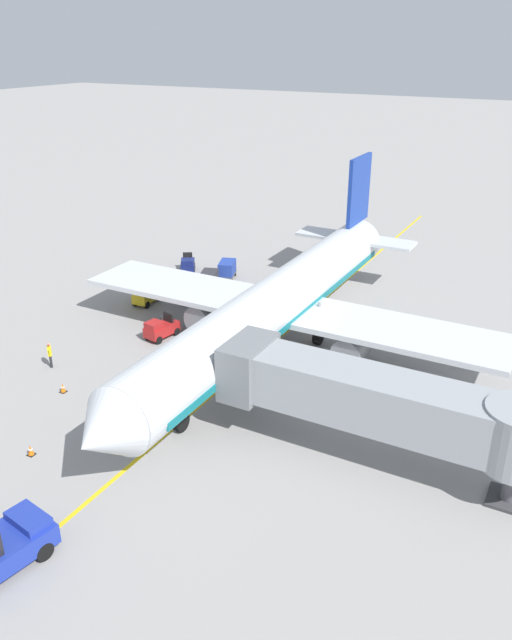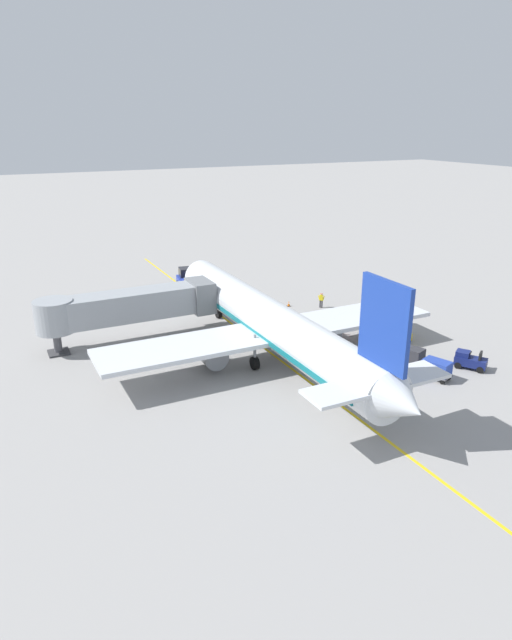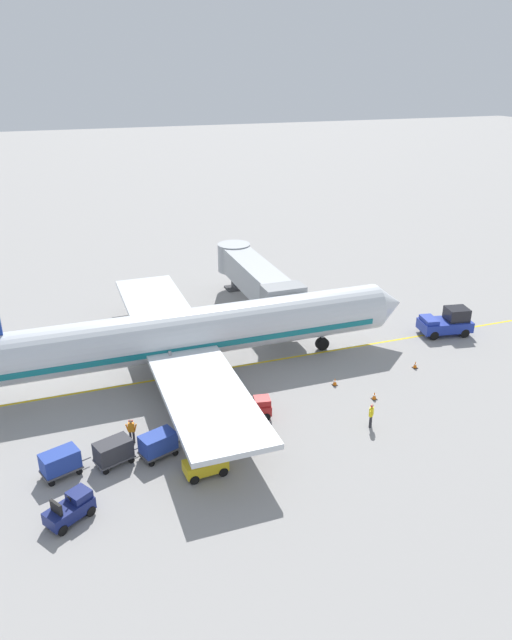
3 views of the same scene
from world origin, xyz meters
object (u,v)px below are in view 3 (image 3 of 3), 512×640
(baggage_cart_third_in_train, at_px, (60,462))
(ground_crew_loader, at_px, (131,430))
(parked_airliner, at_px, (186,334))
(baggage_tug_trailing, at_px, (207,464))
(pushback_tractor, at_px, (447,322))
(baggage_cart_second_in_train, at_px, (113,451))
(baggage_tug_spare, at_px, (71,508))
(baggage_tug_lead, at_px, (253,408))
(safety_cone_wing_tip, at_px, (374,396))
(ground_crew_wing_walker, at_px, (371,414))
(baggage_cart_front, at_px, (158,443))
(safety_cone_nose_left, at_px, (415,365))
(jet_bridge, at_px, (255,277))
(safety_cone_nose_right, at_px, (335,382))

(baggage_cart_third_in_train, bearing_deg, ground_crew_loader, 112.98)
(parked_airliner, bearing_deg, baggage_tug_trailing, -8.56)
(pushback_tractor, distance_m, baggage_cart_third_in_train, 34.17)
(parked_airliner, distance_m, baggage_cart_second_in_train, 12.14)
(baggage_tug_trailing, xyz_separation_m, baggage_tug_spare, (1.22, -7.64, 0.00))
(baggage_tug_lead, height_order, safety_cone_wing_tip, baggage_tug_lead)
(ground_crew_wing_walker, bearing_deg, baggage_cart_front, -96.26)
(baggage_cart_front, bearing_deg, parked_airliner, 157.08)
(parked_airliner, relative_size, baggage_tug_spare, 13.52)
(safety_cone_nose_left, bearing_deg, baggage_cart_second_in_train, -79.65)
(jet_bridge, height_order, safety_cone_nose_right, jet_bridge)
(baggage_cart_front, distance_m, safety_cone_nose_left, 21.62)
(pushback_tractor, height_order, baggage_tug_lead, pushback_tractor)
(parked_airliner, height_order, baggage_cart_third_in_train, parked_airliner)
(safety_cone_nose_right, bearing_deg, baggage_cart_third_in_train, -78.28)
(ground_crew_loader, distance_m, safety_cone_nose_left, 22.57)
(baggage_tug_lead, bearing_deg, ground_crew_wing_walker, 61.86)
(jet_bridge, relative_size, baggage_tug_spare, 5.90)
(baggage_tug_trailing, bearing_deg, baggage_cart_front, -138.29)
(baggage_tug_trailing, bearing_deg, ground_crew_loader, -141.72)
(jet_bridge, bearing_deg, ground_crew_loader, -39.18)
(ground_crew_wing_walker, xyz_separation_m, safety_cone_nose_left, (-6.00, 7.44, -0.66))
(jet_bridge, bearing_deg, baggage_cart_second_in_train, -38.94)
(baggage_cart_front, relative_size, baggage_cart_second_in_train, 1.00)
(baggage_cart_third_in_train, distance_m, ground_crew_wing_walker, 19.39)
(pushback_tractor, bearing_deg, baggage_tug_spare, -68.45)
(baggage_cart_second_in_train, xyz_separation_m, ground_crew_loader, (-1.81, 1.34, 0.00))
(ground_crew_wing_walker, bearing_deg, ground_crew_loader, -103.03)
(jet_bridge, relative_size, pushback_tractor, 3.45)
(baggage_tug_spare, distance_m, baggage_cart_third_in_train, 3.96)
(safety_cone_nose_left, height_order, safety_cone_nose_right, same)
(baggage_tug_spare, bearing_deg, ground_crew_loader, 145.02)
(baggage_tug_lead, bearing_deg, baggage_cart_front, -72.48)
(ground_crew_loader, bearing_deg, baggage_tug_trailing, 38.28)
(parked_airliner, bearing_deg, baggage_cart_front, -22.92)
(parked_airliner, distance_m, safety_cone_wing_tip, 14.60)
(baggage_tug_spare, distance_m, safety_cone_nose_left, 27.74)
(baggage_tug_trailing, distance_m, ground_crew_loader, 5.82)
(jet_bridge, bearing_deg, pushback_tractor, 52.60)
(safety_cone_wing_tip, bearing_deg, safety_cone_nose_left, 119.38)
(ground_crew_wing_walker, height_order, ground_crew_loader, same)
(pushback_tractor, height_order, safety_cone_nose_left, pushback_tractor)
(safety_cone_wing_tip, bearing_deg, baggage_tug_trailing, -73.22)
(pushback_tractor, xyz_separation_m, safety_cone_nose_left, (4.59, -6.21, -0.81))
(jet_bridge, xyz_separation_m, pushback_tractor, (10.75, 14.06, -2.36))
(jet_bridge, distance_m, safety_cone_nose_right, 15.98)
(baggage_tug_lead, relative_size, safety_cone_wing_tip, 4.52)
(baggage_cart_front, bearing_deg, baggage_tug_lead, 107.52)
(baggage_cart_second_in_train, height_order, safety_cone_nose_right, baggage_cart_second_in_train)
(pushback_tractor, distance_m, baggage_tug_spare, 35.13)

